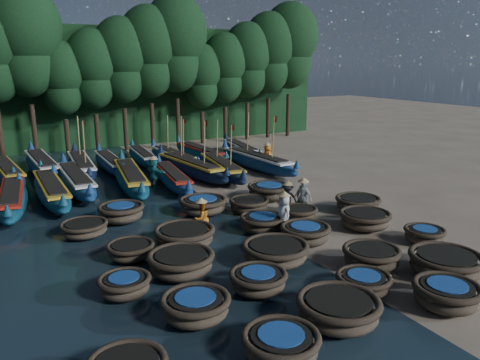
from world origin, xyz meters
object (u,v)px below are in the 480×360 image
coracle_17 (263,222)px  long_boat_14 (142,156)px  coracle_19 (358,203)px  coracle_21 (121,212)px  long_boat_8 (257,161)px  fisherman_2 (202,217)px  coracle_22 (203,205)px  fisherman_0 (284,213)px  long_boat_7 (222,168)px  fisherman_1 (303,195)px  coracle_16 (185,236)px  long_boat_5 (172,178)px  coracle_9 (424,234)px  coracle_23 (249,205)px  long_boat_16 (200,153)px  long_boat_1 (12,198)px  coracle_18 (299,213)px  long_boat_4 (131,178)px  long_boat_6 (190,167)px  coracle_7 (364,282)px  long_boat_11 (42,165)px  fisherman_6 (267,156)px  fisherman_4 (303,197)px  coracle_3 (447,294)px  long_boat_13 (110,163)px  fisherman_5 (154,172)px  long_boat_15 (174,157)px  coracle_13 (305,233)px  long_boat_17 (241,150)px  coracle_15 (131,250)px  long_boat_12 (82,166)px  coracle_24 (269,191)px  coracle_12 (275,252)px  coracle_20 (84,228)px  coracle_5 (196,307)px  coracle_14 (365,219)px  coracle_10 (125,285)px  long_boat_10 (7,172)px  coracle_2 (338,310)px  coracle_6 (258,281)px

coracle_17 → long_boat_14: 16.24m
coracle_19 → coracle_21: bearing=158.7°
long_boat_8 → fisherman_2: (-8.40, -9.56, 0.25)m
coracle_22 → fisherman_0: size_ratio=1.29×
long_boat_7 → fisherman_1: 8.70m
coracle_16 → long_boat_5: 9.55m
coracle_9 → coracle_23: coracle_23 is taller
coracle_23 → long_boat_16: bearing=76.4°
long_boat_5 → long_boat_1: bearing=-171.2°
coracle_18 → long_boat_7: 9.60m
long_boat_4 → long_boat_6: long_boat_6 is taller
coracle_7 → long_boat_8: (5.97, 16.58, 0.23)m
fisherman_1 → coracle_22: bearing=-145.5°
long_boat_1 → long_boat_11: long_boat_11 is taller
coracle_19 → long_boat_1: (-14.75, 8.72, 0.11)m
long_boat_11 → long_boat_16: bearing=-7.1°
fisherman_2 → fisherman_6: 12.88m
fisherman_1 → fisherman_4: bearing=-61.5°
long_boat_14 → fisherman_6: (6.75, -6.25, 0.45)m
coracle_3 → long_boat_13: (-4.28, 23.06, 0.05)m
long_boat_8 → fisherman_5: (-7.54, -0.90, 0.30)m
long_boat_15 → coracle_13: bearing=-95.9°
long_boat_8 → coracle_21: bearing=-154.2°
long_boat_17 → fisherman_1: (-4.20, -13.69, 0.42)m
coracle_15 → long_boat_6: long_boat_6 is taller
coracle_16 → long_boat_12: long_boat_12 is taller
coracle_22 → fisherman_5: bearing=93.8°
coracle_24 → long_boat_12: (-7.63, 10.65, 0.10)m
coracle_7 → fisherman_1: size_ratio=0.94×
coracle_12 → coracle_20: 8.30m
coracle_5 → coracle_22: size_ratio=0.79×
coracle_12 → long_boat_5: (0.66, 12.14, 0.05)m
long_boat_13 → coracle_24: bearing=-61.2°
coracle_7 → coracle_14: bearing=46.2°
coracle_3 → long_boat_11: size_ratio=0.26×
coracle_7 → coracle_19: size_ratio=0.69×
coracle_3 → coracle_21: coracle_21 is taller
fisherman_4 → long_boat_7: bearing=163.5°
coracle_20 → long_boat_11: 12.94m
coracle_10 → long_boat_12: 17.55m
coracle_10 → coracle_16: bearing=41.5°
long_boat_11 → long_boat_10: bearing=-155.6°
coracle_2 → coracle_18: 8.71m
coracle_21 → long_boat_15: size_ratio=0.27×
coracle_3 → coracle_7: bearing=128.2°
coracle_6 → long_boat_5: (2.32, 13.69, 0.09)m
fisherman_6 → long_boat_13: bearing=74.9°
long_boat_7 → coracle_2: bearing=-98.0°
coracle_9 → long_boat_4: size_ratio=0.19×
coracle_9 → fisherman_5: fisherman_5 is taller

